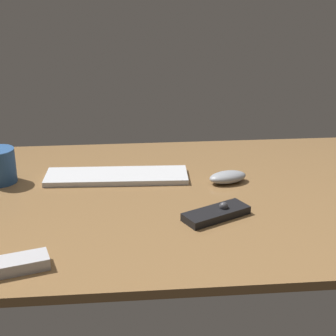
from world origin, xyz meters
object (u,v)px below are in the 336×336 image
Objects in this scene: computer_mouse at (228,177)px; tv_remote at (1,267)px; keyboard at (117,176)px; media_remote at (217,213)px.

computer_mouse is 0.59× the size of tv_remote.
keyboard is at bearing 153.78° from computer_mouse.
media_remote is 49.17cm from tv_remote.
computer_mouse reaches higher than tv_remote.
media_remote is (-6.71, -20.38, -0.55)cm from computer_mouse.
media_remote is at bearing -124.07° from computer_mouse.
media_remote is at bearing 7.44° from tv_remote.
keyboard is 2.29× the size of media_remote.
media_remote is 0.96× the size of tv_remote.
keyboard is at bearing 104.98° from media_remote.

